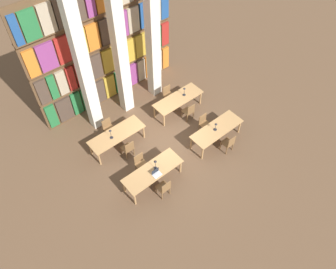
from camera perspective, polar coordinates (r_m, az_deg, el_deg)
ground_plane at (r=13.57m, az=-0.32°, el=-1.50°), size 40.00×40.00×0.00m
bookshelf_bank at (r=14.18m, az=-10.75°, el=14.75°), size 6.72×0.35×5.50m
pillar_left at (r=12.59m, az=-14.47°, el=11.00°), size 0.45×0.45×6.00m
pillar_center at (r=13.16m, az=-8.36°, el=14.06°), size 0.45×0.45×6.00m
pillar_right at (r=13.89m, az=-2.69°, el=16.69°), size 0.45×0.45×6.00m
reading_table_0 at (r=11.97m, az=-2.68°, el=-6.49°), size 2.30×0.82×0.74m
chair_0 at (r=11.82m, az=-0.68°, el=-9.25°), size 0.42×0.40×0.87m
chair_1 at (r=12.44m, az=-4.78°, el=-5.00°), size 0.42×0.40×0.87m
desk_lamp_0 at (r=11.68m, az=-2.22°, el=-5.01°), size 0.14×0.14×0.49m
laptop at (r=11.78m, az=-2.01°, el=-6.82°), size 0.32×0.22×0.21m
reading_table_1 at (r=13.31m, az=8.47°, el=0.81°), size 2.30×0.82×0.74m
chair_2 at (r=13.19m, az=10.52°, el=-1.48°), size 0.42×0.40×0.87m
chair_3 at (r=13.74m, az=6.33°, el=1.99°), size 0.42×0.40×0.87m
desk_lamp_1 at (r=13.02m, az=8.33°, el=1.58°), size 0.14×0.14×0.39m
reading_table_2 at (r=13.14m, az=-8.92°, el=-0.11°), size 2.30×0.82×0.74m
chair_4 at (r=12.91m, az=-6.96°, el=-2.38°), size 0.42×0.40×0.87m
chair_5 at (r=13.71m, az=-10.32°, el=1.17°), size 0.42×0.40×0.87m
desk_lamp_2 at (r=12.75m, az=-9.99°, el=0.37°), size 0.14×0.14×0.48m
reading_table_3 at (r=14.37m, az=1.77°, el=6.09°), size 2.30×0.82×0.74m
chair_6 at (r=14.16m, az=3.67°, el=4.08°), size 0.42×0.40×0.87m
chair_7 at (r=14.89m, az=0.04°, el=7.03°), size 0.42×0.40×0.87m
desk_lamp_3 at (r=14.29m, az=2.85°, el=7.74°), size 0.14×0.14×0.43m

